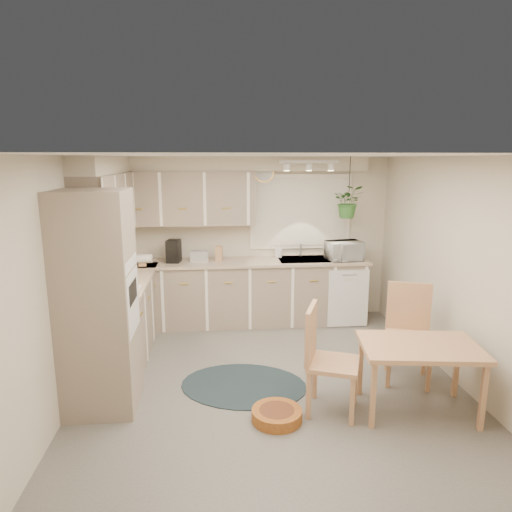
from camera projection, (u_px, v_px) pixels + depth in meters
name	position (u px, v px, depth m)	size (l,w,h in m)	color
floor	(270.00, 380.00, 4.99)	(4.20, 4.20, 0.00)	#6A665D
ceiling	(272.00, 155.00, 4.49)	(4.20, 4.20, 0.00)	white
wall_back	(253.00, 239.00, 6.78)	(4.00, 0.04, 2.40)	beige
wall_front	(315.00, 361.00, 2.69)	(4.00, 0.04, 2.40)	beige
wall_left	(72.00, 278.00, 4.56)	(0.04, 4.20, 2.40)	beige
wall_right	(455.00, 269.00, 4.92)	(0.04, 4.20, 2.40)	beige
base_cab_left	(124.00, 318.00, 5.59)	(0.60, 1.85, 0.90)	gray
base_cab_back	(241.00, 293.00, 6.63)	(3.60, 0.60, 0.90)	gray
counter_left	(123.00, 281.00, 5.50)	(0.64, 1.89, 0.04)	tan
counter_back	(241.00, 262.00, 6.52)	(3.64, 0.64, 0.04)	tan
oven_stack	(98.00, 303.00, 4.25)	(0.65, 0.65, 2.10)	gray
wall_oven_face	(133.00, 302.00, 4.28)	(0.02, 0.56, 0.58)	silver
upper_cab_left	(108.00, 205.00, 5.42)	(0.35, 2.00, 0.75)	gray
upper_cab_back	(183.00, 198.00, 6.39)	(2.00, 0.35, 0.75)	gray
soffit_left	(104.00, 165.00, 5.31)	(0.30, 2.00, 0.20)	beige
soffit_back	(240.00, 164.00, 6.39)	(3.60, 0.30, 0.20)	beige
cooktop	(113.00, 293.00, 4.93)	(0.52, 0.58, 0.02)	silver
range_hood	(108.00, 252.00, 4.83)	(0.40, 0.60, 0.14)	silver
window_blinds	(301.00, 212.00, 6.73)	(1.40, 0.02, 1.00)	white
window_frame	(300.00, 212.00, 6.74)	(1.50, 0.02, 1.10)	white
sink	(303.00, 262.00, 6.62)	(0.70, 0.48, 0.10)	#AFB2B7
dishwasher_front	(348.00, 299.00, 6.47)	(0.58, 0.01, 0.83)	silver
track_light_bar	(309.00, 162.00, 6.07)	(0.80, 0.04, 0.04)	silver
wall_clock	(264.00, 172.00, 6.56)	(0.30, 0.30, 0.03)	gold
dining_table	(418.00, 378.00, 4.30)	(1.08, 0.72, 0.68)	tan
chair_left	(334.00, 361.00, 4.27)	(0.48, 0.48, 1.03)	tan
chair_back	(409.00, 335.00, 4.87)	(0.49, 0.49, 1.05)	tan
braided_rug	(244.00, 385.00, 4.86)	(1.34, 1.01, 0.01)	black
pet_bed	(277.00, 415.00, 4.20)	(0.47, 0.47, 0.11)	#A15E20
microwave	(344.00, 249.00, 6.53)	(0.50, 0.27, 0.34)	silver
soap_bottle	(279.00, 255.00, 6.71)	(0.09, 0.20, 0.09)	silver
hanging_plant	(348.00, 205.00, 6.40)	(0.41, 0.46, 0.36)	#316729
coffee_maker	(174.00, 251.00, 6.41)	(0.18, 0.22, 0.32)	black
toaster	(199.00, 256.00, 6.48)	(0.25, 0.14, 0.15)	#AFB2B7
knife_block	(219.00, 253.00, 6.52)	(0.09, 0.09, 0.21)	tan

